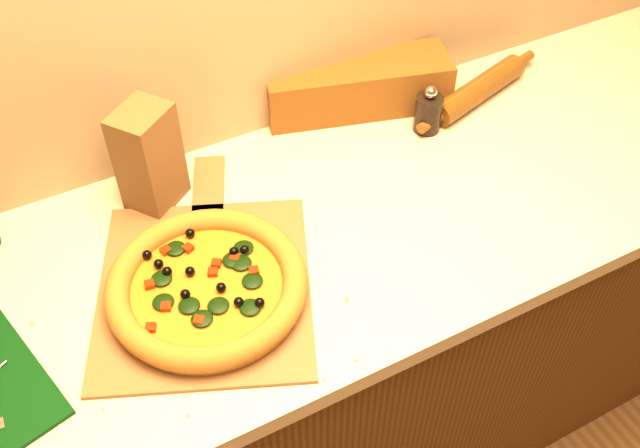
{
  "coord_description": "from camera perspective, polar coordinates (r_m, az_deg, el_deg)",
  "views": [
    {
      "loc": [
        -0.39,
        0.57,
        1.92
      ],
      "look_at": [
        0.03,
        1.38,
        0.96
      ],
      "focal_mm": 40.0,
      "sensor_mm": 36.0,
      "label": 1
    }
  ],
  "objects": [
    {
      "name": "cabinet",
      "position": [
        1.76,
        -1.73,
        -11.27
      ],
      "size": [
        2.8,
        0.65,
        0.86
      ],
      "primitive_type": "cube",
      "color": "#45280E",
      "rests_on": "ground"
    },
    {
      "name": "countertop",
      "position": [
        1.4,
        -2.13,
        -1.39
      ],
      "size": [
        2.84,
        0.68,
        0.04
      ],
      "primitive_type": "cube",
      "color": "beige",
      "rests_on": "cabinet"
    },
    {
      "name": "pizza_peel",
      "position": [
        1.32,
        -9.18,
        -4.48
      ],
      "size": [
        0.52,
        0.61,
        0.01
      ],
      "rotation": [
        0.0,
        0.0,
        -0.4
      ],
      "color": "brown",
      "rests_on": "countertop"
    },
    {
      "name": "pizza",
      "position": [
        1.28,
        -9.02,
        -4.92
      ],
      "size": [
        0.36,
        0.36,
        0.05
      ],
      "color": "#B3782C",
      "rests_on": "pizza_peel"
    },
    {
      "name": "pepper_grinder",
      "position": [
        1.61,
        8.65,
        8.84
      ],
      "size": [
        0.06,
        0.06,
        0.12
      ],
      "color": "black",
      "rests_on": "countertop"
    },
    {
      "name": "rolling_pin",
      "position": [
        1.73,
        12.58,
        10.44
      ],
      "size": [
        0.41,
        0.14,
        0.06
      ],
      "rotation": [
        0.0,
        0.0,
        0.28
      ],
      "color": "#58330F",
      "rests_on": "countertop"
    },
    {
      "name": "bread_bag",
      "position": [
        1.66,
        2.96,
        11.02
      ],
      "size": [
        0.44,
        0.25,
        0.12
      ],
      "primitive_type": "cube",
      "rotation": [
        0.0,
        0.0,
        -0.28
      ],
      "color": "brown",
      "rests_on": "countertop"
    },
    {
      "name": "paper_bag",
      "position": [
        1.42,
        -13.53,
        5.16
      ],
      "size": [
        0.14,
        0.14,
        0.22
      ],
      "primitive_type": "cube",
      "rotation": [
        0.0,
        0.0,
        0.63
      ],
      "color": "brown",
      "rests_on": "countertop"
    }
  ]
}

